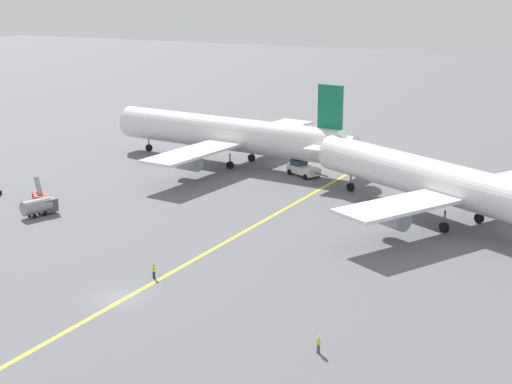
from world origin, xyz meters
The scene contains 9 objects.
ground_plane centered at (0.00, 0.00, 0.00)m, with size 600.00×600.00×0.00m, color slate.
taxiway_stripe centered at (0.98, 10.00, 0.00)m, with size 0.50×120.00×0.01m, color yellow.
airliner_at_gate_left centered at (-19.38, 57.36, 5.20)m, with size 50.27×44.84×15.29m.
airliner_being_pushed centered at (23.39, 40.43, 5.24)m, with size 47.76×36.75×16.63m.
pushback_tug centered at (-3.78, 54.99, 1.19)m, with size 8.70×5.51×2.82m.
gse_belt_loader_portside centered at (-31.91, 23.33, 0.83)m, with size 4.56×4.13×3.02m.
gse_fuel_bowser_stubby centered at (-26.99, 18.04, 1.33)m, with size 3.25×5.24×2.40m.
ground_crew_ramp_agent_by_cones centered at (22.68, -1.87, 0.84)m, with size 0.36×0.50×1.62m.
ground_crew_marshaller_foreground centered at (0.13, 6.02, 0.80)m, with size 0.45×0.37×1.54m.
Camera 1 is at (45.07, -57.40, 30.87)m, focal length 53.33 mm.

